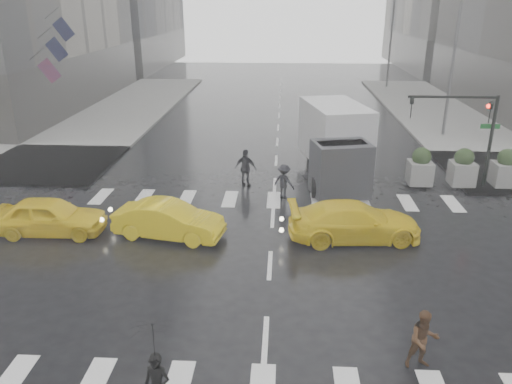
# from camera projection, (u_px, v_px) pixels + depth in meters

# --- Properties ---
(ground) EXTENTS (120.00, 120.00, 0.00)m
(ground) POSITION_uv_depth(u_px,v_px,m) (270.00, 265.00, 17.07)
(ground) COLOR black
(ground) RESTS_ON ground
(road_markings) EXTENTS (18.00, 48.00, 0.01)m
(road_markings) POSITION_uv_depth(u_px,v_px,m) (270.00, 265.00, 17.07)
(road_markings) COLOR silver
(road_markings) RESTS_ON ground
(traffic_signal_pole) EXTENTS (4.45, 0.42, 4.50)m
(traffic_signal_pole) POSITION_uv_depth(u_px,v_px,m) (471.00, 123.00, 22.91)
(traffic_signal_pole) COLOR black
(traffic_signal_pole) RESTS_ON ground
(street_lamp_near) EXTENTS (2.15, 0.22, 9.00)m
(street_lamp_near) POSITION_uv_depth(u_px,v_px,m) (451.00, 60.00, 31.51)
(street_lamp_near) COLOR #59595B
(street_lamp_near) RESTS_ON ground
(street_lamp_far) EXTENTS (2.15, 0.22, 9.00)m
(street_lamp_far) POSITION_uv_depth(u_px,v_px,m) (389.00, 38.00, 50.15)
(street_lamp_far) COLOR #59595B
(street_lamp_far) RESTS_ON ground
(planter_west) EXTENTS (1.10, 1.10, 1.80)m
(planter_west) POSITION_uv_depth(u_px,v_px,m) (420.00, 167.00, 24.00)
(planter_west) COLOR slate
(planter_west) RESTS_ON ground
(planter_mid) EXTENTS (1.10, 1.10, 1.80)m
(planter_mid) POSITION_uv_depth(u_px,v_px,m) (463.00, 168.00, 23.89)
(planter_mid) COLOR slate
(planter_mid) RESTS_ON ground
(planter_east) EXTENTS (1.10, 1.10, 1.80)m
(planter_east) POSITION_uv_depth(u_px,v_px,m) (505.00, 169.00, 23.79)
(planter_east) COLOR slate
(planter_east) RESTS_ON ground
(flag_cluster) EXTENTS (2.87, 3.06, 4.69)m
(flag_cluster) POSITION_uv_depth(u_px,v_px,m) (52.00, 46.00, 33.08)
(flag_cluster) COLOR #59595B
(flag_cluster) RESTS_ON ground
(pedestrian_black) EXTENTS (1.10, 1.12, 2.43)m
(pedestrian_black) POSITION_uv_depth(u_px,v_px,m) (155.00, 356.00, 10.26)
(pedestrian_black) COLOR black
(pedestrian_black) RESTS_ON ground
(pedestrian_brown) EXTENTS (0.84, 0.70, 1.57)m
(pedestrian_brown) POSITION_uv_depth(u_px,v_px,m) (424.00, 340.00, 12.07)
(pedestrian_brown) COLOR #452B18
(pedestrian_brown) RESTS_ON ground
(pedestrian_far_a) EXTENTS (1.22, 0.94, 1.84)m
(pedestrian_far_a) POSITION_uv_depth(u_px,v_px,m) (246.00, 168.00, 24.03)
(pedestrian_far_a) COLOR black
(pedestrian_far_a) RESTS_ON ground
(pedestrian_far_b) EXTENTS (1.18, 1.02, 1.60)m
(pedestrian_far_b) POSITION_uv_depth(u_px,v_px,m) (284.00, 182.00, 22.60)
(pedestrian_far_b) COLOR black
(pedestrian_far_b) RESTS_ON ground
(taxi_front) EXTENTS (4.28, 1.82, 1.44)m
(taxi_front) POSITION_uv_depth(u_px,v_px,m) (50.00, 216.00, 19.16)
(taxi_front) COLOR yellow
(taxi_front) RESTS_ON ground
(taxi_mid) EXTENTS (4.37, 2.21, 1.37)m
(taxi_mid) POSITION_uv_depth(u_px,v_px,m) (169.00, 220.00, 18.89)
(taxi_mid) COLOR yellow
(taxi_mid) RESTS_ON ground
(taxi_rear) EXTENTS (4.55, 2.44, 1.44)m
(taxi_rear) POSITION_uv_depth(u_px,v_px,m) (355.00, 221.00, 18.72)
(taxi_rear) COLOR yellow
(taxi_rear) RESTS_ON ground
(box_truck) EXTENTS (2.56, 6.83, 3.63)m
(box_truck) POSITION_uv_depth(u_px,v_px,m) (336.00, 142.00, 24.73)
(box_truck) COLOR silver
(box_truck) RESTS_ON ground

